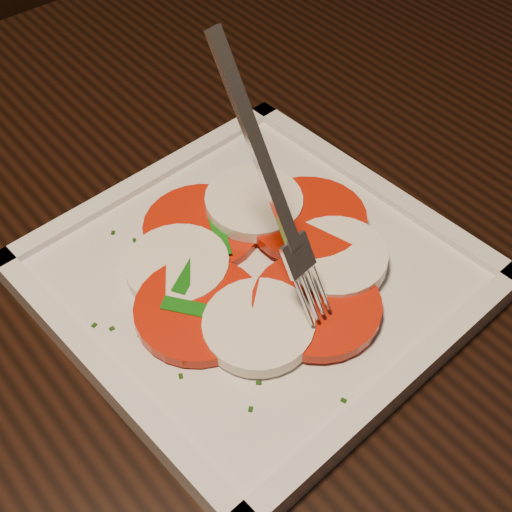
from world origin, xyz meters
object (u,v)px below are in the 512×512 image
object	(u,v)px
table	(193,339)
plate	(256,277)
chair	(46,60)
fork	(257,177)

from	to	relation	value
table	plate	world-z (taller)	plate
chair	plate	bearing A→B (deg)	-102.10
chair	table	bearing A→B (deg)	-105.36
table	chair	world-z (taller)	chair
table	plate	xyz separation A→B (m)	(0.03, -0.05, 0.11)
table	plate	bearing A→B (deg)	-56.76
plate	fork	size ratio (longest dim) A/B	1.59
chair	fork	bearing A→B (deg)	-102.68
table	fork	size ratio (longest dim) A/B	7.51
plate	fork	world-z (taller)	fork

